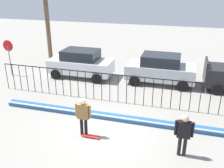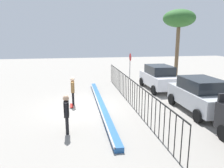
{
  "view_description": "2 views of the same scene",
  "coord_description": "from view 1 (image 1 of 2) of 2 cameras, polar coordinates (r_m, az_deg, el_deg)",
  "views": [
    {
      "loc": [
        3.12,
        -9.02,
        6.13
      ],
      "look_at": [
        -0.19,
        2.45,
        1.28
      ],
      "focal_mm": 40.41,
      "sensor_mm": 36.0,
      "label": 1
    },
    {
      "loc": [
        12.51,
        -0.32,
        4.17
      ],
      "look_at": [
        -0.42,
        1.93,
        1.26
      ],
      "focal_mm": 34.96,
      "sensor_mm": 36.0,
      "label": 2
    }
  ],
  "objects": [
    {
      "name": "ground_plane",
      "position": [
        11.34,
        -2.58,
        -10.61
      ],
      "size": [
        60.0,
        60.0,
        0.0
      ],
      "primitive_type": "plane",
      "color": "gray"
    },
    {
      "name": "parked_car_white",
      "position": [
        17.4,
        -7.02,
        4.71
      ],
      "size": [
        4.3,
        2.12,
        1.9
      ],
      "rotation": [
        0.0,
        0.0,
        0.04
      ],
      "color": "silver",
      "rests_on": "ground"
    },
    {
      "name": "skateboarder",
      "position": [
        10.62,
        -6.54,
        -6.66
      ],
      "size": [
        0.7,
        0.26,
        1.74
      ],
      "rotation": [
        0.0,
        0.0,
        -0.05
      ],
      "color": "black",
      "rests_on": "ground"
    },
    {
      "name": "camera_operator",
      "position": [
        9.74,
        15.94,
        -10.36
      ],
      "size": [
        0.7,
        0.26,
        1.73
      ],
      "rotation": [
        0.0,
        0.0,
        3.1
      ],
      "color": "black",
      "rests_on": "ground"
    },
    {
      "name": "bowl_coping_ledge",
      "position": [
        12.22,
        -0.85,
        -7.32
      ],
      "size": [
        11.0,
        0.4,
        0.27
      ],
      "color": "#235699",
      "rests_on": "ground"
    },
    {
      "name": "parked_car_silver",
      "position": [
        16.39,
        10.89,
        3.38
      ],
      "size": [
        4.3,
        2.12,
        1.9
      ],
      "rotation": [
        0.0,
        0.0,
        -0.02
      ],
      "color": "#B7BABF",
      "rests_on": "ground"
    },
    {
      "name": "skateboard",
      "position": [
        10.93,
        -4.81,
        -11.69
      ],
      "size": [
        0.8,
        0.2,
        0.07
      ],
      "rotation": [
        0.0,
        0.0,
        0.09
      ],
      "color": "#A51E19",
      "rests_on": "ground"
    },
    {
      "name": "perimeter_fence",
      "position": [
        13.43,
        1.41,
        -0.29
      ],
      "size": [
        14.04,
        0.04,
        1.62
      ],
      "color": "black",
      "rests_on": "ground"
    },
    {
      "name": "stop_sign",
      "position": [
        18.7,
        -22.28,
        6.5
      ],
      "size": [
        0.76,
        0.07,
        2.5
      ],
      "color": "slate",
      "rests_on": "ground"
    }
  ]
}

